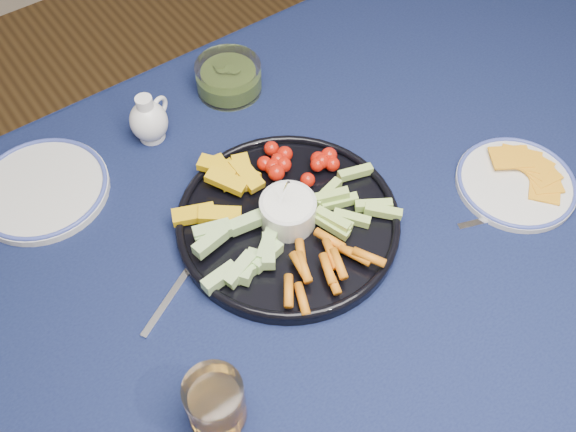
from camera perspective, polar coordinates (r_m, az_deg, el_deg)
dining_table at (r=1.11m, az=4.71°, el=-4.14°), size 1.67×1.07×0.75m
crudite_platter at (r=1.03m, az=-0.08°, el=-0.33°), size 0.36×0.36×0.12m
creamer_pitcher at (r=1.17m, az=-12.25°, el=8.31°), size 0.08×0.07×0.09m
pickle_bowl at (r=1.25m, az=-5.29°, el=12.07°), size 0.12×0.12×0.06m
cheese_plate at (r=1.15m, az=19.65°, el=2.89°), size 0.20×0.20×0.02m
juice_tumbler at (r=0.87m, az=-6.44°, el=-16.26°), size 0.08×0.08×0.09m
fork_left at (r=1.00m, az=-9.47°, el=-5.69°), size 0.16×0.10×0.00m
fork_right at (r=1.12m, az=19.90°, el=0.27°), size 0.18×0.08×0.00m
side_plate_extra at (r=1.16m, az=-21.03°, el=2.28°), size 0.22×0.22×0.02m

